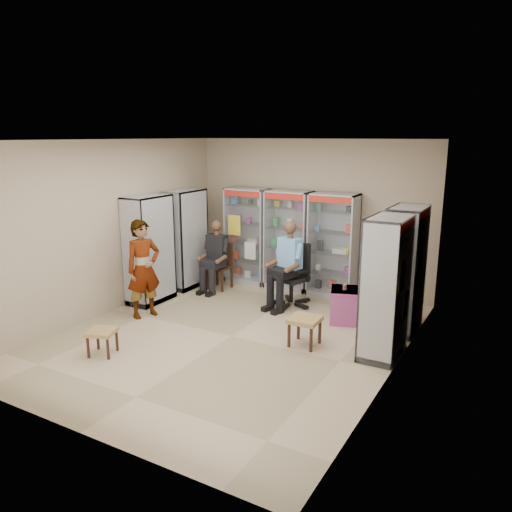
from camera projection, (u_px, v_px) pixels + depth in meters
The scene contains 18 objects.
floor at pixel (232, 336), 7.81m from camera, with size 6.00×6.00×0.00m, color tan.
room_shell at pixel (230, 212), 7.35m from camera, with size 5.02×6.02×3.01m.
cabinet_back_left at pixel (248, 236), 10.51m from camera, with size 0.90×0.50×2.00m, color #9DA0A4.
cabinet_back_mid at pixel (288, 240), 10.05m from camera, with size 0.90×0.50×2.00m, color #B6B8BE.
cabinet_back_right at pixel (333, 245), 9.60m from camera, with size 0.90×0.50×2.00m, color silver.
cabinet_right_far at pixel (404, 270), 7.86m from camera, with size 0.50×0.90×2.00m, color silver.
cabinet_right_near at pixel (385, 288), 6.93m from camera, with size 0.50×0.90×2.00m, color silver.
cabinet_left_far at pixel (186, 239), 10.17m from camera, with size 0.50×0.90×2.00m, color #B4B6BC.
cabinet_left_near at pixel (149, 250), 9.24m from camera, with size 0.50×0.90×2.00m, color #A8ABAF.
wooden_chair at pixel (219, 266), 10.13m from camera, with size 0.42×0.42×0.94m, color black.
seated_customer at pixel (218, 257), 10.05m from camera, with size 0.44×0.60×1.34m, color black, non-canonical shape.
office_chair at pixel (291, 275), 9.11m from camera, with size 0.64×0.64×1.17m, color black.
seated_shopkeeper at pixel (290, 267), 9.03m from camera, with size 0.49×0.68×1.48m, color #668FCA, non-canonical shape.
pink_trunk at pixel (348, 305), 8.38m from camera, with size 0.59×0.57×0.57m, color #BF4CA0.
tea_glass at pixel (345, 287), 8.27m from camera, with size 0.07×0.07×0.09m, color #532307.
woven_stool_a at pixel (305, 331), 7.43m from camera, with size 0.44×0.44×0.44m, color #9E6B42.
woven_stool_b at pixel (103, 342), 7.13m from camera, with size 0.37×0.37×0.37m, color olive.
standing_man at pixel (143, 269), 8.50m from camera, with size 0.62×0.41×1.70m, color gray.
Camera 1 is at (3.93, -6.16, 3.07)m, focal length 35.00 mm.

